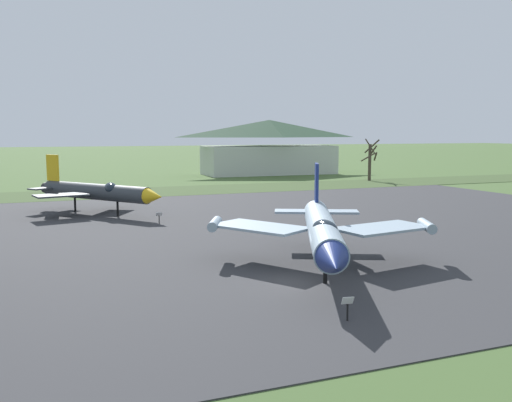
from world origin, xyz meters
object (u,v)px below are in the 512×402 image
jet_fighter_front_left (97,191)px  visitor_building (269,147)px  info_placard_front_left (159,217)px  info_placard_front_right (348,306)px  jet_fighter_front_right (322,230)px

jet_fighter_front_left → visitor_building: visitor_building is taller
info_placard_front_left → info_placard_front_right: 26.91m
info_placard_front_left → jet_fighter_front_left: bearing=119.1°
info_placard_front_right → visitor_building: 81.20m
info_placard_front_left → info_placard_front_right: size_ratio=0.96×
jet_fighter_front_right → info_placard_front_right: 8.58m
visitor_building → jet_fighter_front_left: bearing=-130.2°
info_placard_front_left → visitor_building: (30.86, 48.92, 4.26)m
jet_fighter_front_left → info_placard_front_right: size_ratio=13.00×
jet_fighter_front_left → info_placard_front_left: 8.73m
jet_fighter_front_left → jet_fighter_front_right: (9.21, -26.52, 0.11)m
info_placard_front_left → visitor_building: visitor_building is taller
info_placard_front_left → info_placard_front_right: info_placard_front_right is taller
info_placard_front_left → visitor_building: 58.00m
jet_fighter_front_left → info_placard_front_left: bearing=-60.9°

